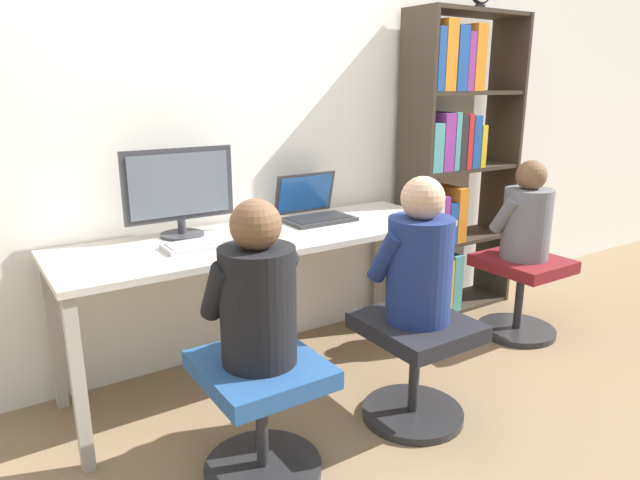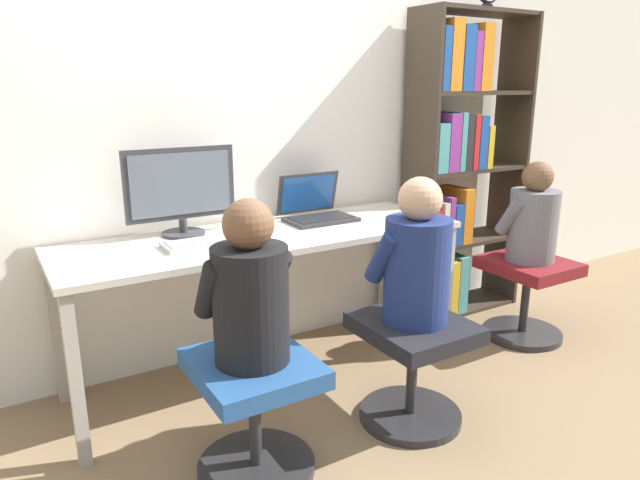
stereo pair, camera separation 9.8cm
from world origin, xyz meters
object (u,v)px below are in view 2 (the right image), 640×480
(office_chair_side, at_px, (526,290))
(person_near_shelf, at_px, (533,219))
(desktop_monitor, at_px, (181,191))
(keyboard, at_px, (207,242))
(office_chair_right, at_px, (413,360))
(laptop, at_px, (316,210))
(bookshelf, at_px, (455,172))
(office_chair_left, at_px, (254,404))
(person_at_monitor, at_px, (250,292))
(person_at_laptop, at_px, (417,260))

(office_chair_side, height_order, person_near_shelf, person_near_shelf)
(desktop_monitor, bearing_deg, keyboard, -81.56)
(desktop_monitor, bearing_deg, office_chair_right, -51.34)
(keyboard, bearing_deg, laptop, 14.03)
(office_chair_right, distance_m, bookshelf, 1.48)
(office_chair_left, xyz_separation_m, office_chair_right, (0.75, -0.03, 0.00))
(desktop_monitor, relative_size, keyboard, 1.35)
(office_chair_left, distance_m, person_near_shelf, 1.97)
(desktop_monitor, relative_size, person_at_monitor, 0.88)
(office_chair_right, distance_m, office_chair_side, 1.20)
(office_chair_right, height_order, bookshelf, bookshelf)
(bookshelf, bearing_deg, person_near_shelf, -76.00)
(office_chair_left, xyz_separation_m, person_at_monitor, (-0.00, 0.00, 0.45))
(desktop_monitor, xyz_separation_m, person_at_monitor, (-0.04, -0.85, -0.23))
(person_at_monitor, height_order, person_at_laptop, person_at_laptop)
(laptop, relative_size, office_chair_left, 0.76)
(desktop_monitor, distance_m, person_at_laptop, 1.16)
(person_at_laptop, distance_m, person_near_shelf, 1.20)
(keyboard, height_order, office_chair_side, keyboard)
(desktop_monitor, height_order, laptop, desktop_monitor)
(keyboard, xyz_separation_m, office_chair_side, (1.83, -0.33, -0.48))
(office_chair_right, height_order, person_at_monitor, person_at_monitor)
(keyboard, xyz_separation_m, office_chair_right, (0.68, -0.66, -0.48))
(person_at_laptop, bearing_deg, person_near_shelf, 16.14)
(person_at_monitor, relative_size, person_near_shelf, 1.06)
(office_chair_right, distance_m, person_at_laptop, 0.46)
(office_chair_right, bearing_deg, office_chair_side, 16.16)
(person_at_laptop, bearing_deg, keyboard, 135.99)
(office_chair_right, relative_size, bookshelf, 0.25)
(laptop, height_order, office_chair_left, laptop)
(laptop, relative_size, person_at_laptop, 0.58)
(laptop, distance_m, person_at_laptop, 0.83)
(office_chair_right, bearing_deg, laptop, 89.83)
(office_chair_left, xyz_separation_m, bookshelf, (1.77, 0.81, 0.65))
(laptop, relative_size, keyboard, 0.92)
(desktop_monitor, distance_m, person_near_shelf, 1.96)
(keyboard, relative_size, office_chair_left, 0.83)
(keyboard, relative_size, office_chair_right, 0.83)
(laptop, relative_size, person_near_shelf, 0.63)
(person_at_monitor, distance_m, person_near_shelf, 1.92)
(office_chair_left, height_order, office_chair_side, same)
(person_at_monitor, xyz_separation_m, office_chair_side, (1.90, 0.30, -0.45))
(person_at_monitor, relative_size, person_at_laptop, 0.97)
(office_chair_left, relative_size, office_chair_right, 1.00)
(person_at_monitor, height_order, bookshelf, bookshelf)
(office_chair_right, relative_size, person_at_monitor, 0.79)
(desktop_monitor, height_order, office_chair_right, desktop_monitor)
(desktop_monitor, xyz_separation_m, keyboard, (0.03, -0.23, -0.20))
(laptop, bearing_deg, person_near_shelf, -23.32)
(desktop_monitor, xyz_separation_m, person_near_shelf, (1.86, -0.55, -0.25))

